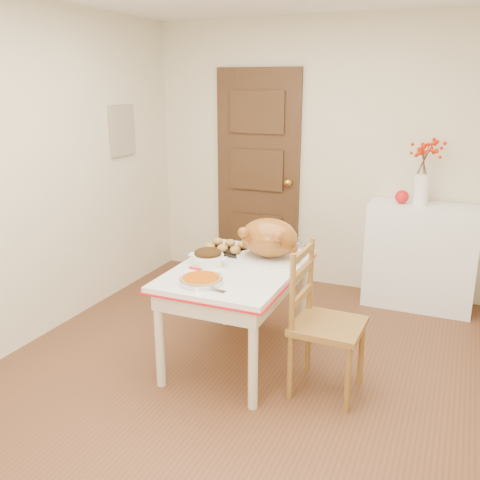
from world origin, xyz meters
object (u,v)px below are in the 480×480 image
at_px(kitchen_table, 237,314).
at_px(turkey_platter, 269,240).
at_px(sideboard, 420,256).
at_px(chair_oak, 328,322).
at_px(pumpkin_pie, 201,279).

xyz_separation_m(kitchen_table, turkey_platter, (0.15, 0.23, 0.50)).
bearing_deg(turkey_platter, sideboard, 40.72).
distance_m(kitchen_table, turkey_platter, 0.57).
xyz_separation_m(chair_oak, turkey_platter, (-0.54, 0.37, 0.37)).
relative_size(sideboard, kitchen_table, 0.78).
xyz_separation_m(sideboard, kitchen_table, (-1.08, -1.53, -0.11)).
xyz_separation_m(sideboard, pumpkin_pie, (-1.17, -1.90, 0.28)).
distance_m(turkey_platter, pumpkin_pie, 0.65).
bearing_deg(kitchen_table, turkey_platter, 57.15).
bearing_deg(turkey_platter, chair_oak, -48.09).
bearing_deg(kitchen_table, chair_oak, -11.79).
height_order(sideboard, pumpkin_pie, sideboard).
relative_size(chair_oak, turkey_platter, 2.02).
distance_m(sideboard, kitchen_table, 1.88).
distance_m(sideboard, chair_oak, 1.72).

